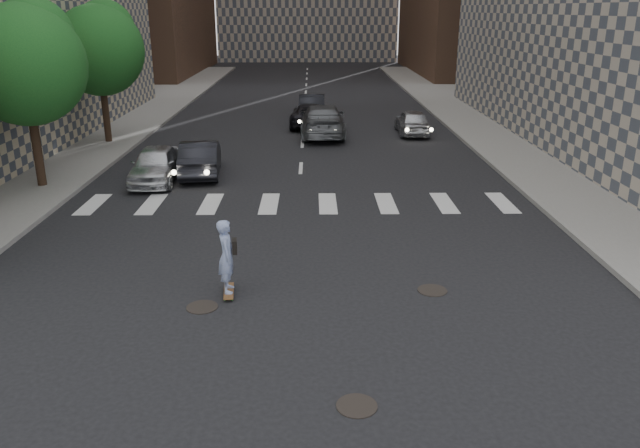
# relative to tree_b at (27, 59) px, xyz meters

# --- Properties ---
(ground) EXTENTS (160.00, 160.00, 0.00)m
(ground) POSITION_rel_tree_b_xyz_m (9.45, -11.14, -4.65)
(ground) COLOR black
(ground) RESTS_ON ground
(sidewalk_left) EXTENTS (13.00, 80.00, 0.15)m
(sidewalk_left) POSITION_rel_tree_b_xyz_m (-5.05, 8.86, -4.57)
(sidewalk_left) COLOR gray
(sidewalk_left) RESTS_ON ground
(sidewalk_right) EXTENTS (13.00, 80.00, 0.15)m
(sidewalk_right) POSITION_rel_tree_b_xyz_m (23.95, 8.86, -4.57)
(sidewalk_right) COLOR gray
(sidewalk_right) RESTS_ON ground
(tree_b) EXTENTS (4.20, 4.20, 6.60)m
(tree_b) POSITION_rel_tree_b_xyz_m (0.00, 0.00, 0.00)
(tree_b) COLOR #382619
(tree_b) RESTS_ON sidewalk_left
(tree_c) EXTENTS (4.20, 4.20, 6.60)m
(tree_c) POSITION_rel_tree_b_xyz_m (0.00, 8.00, 0.00)
(tree_c) COLOR #382619
(tree_c) RESTS_ON sidewalk_left
(manhole_a) EXTENTS (0.70, 0.70, 0.02)m
(manhole_a) POSITION_rel_tree_b_xyz_m (10.65, -13.64, -4.64)
(manhole_a) COLOR black
(manhole_a) RESTS_ON ground
(manhole_b) EXTENTS (0.70, 0.70, 0.02)m
(manhole_b) POSITION_rel_tree_b_xyz_m (7.45, -9.94, -4.64)
(manhole_b) COLOR black
(manhole_b) RESTS_ON ground
(manhole_c) EXTENTS (0.70, 0.70, 0.02)m
(manhole_c) POSITION_rel_tree_b_xyz_m (12.75, -9.14, -4.64)
(manhole_c) COLOR black
(manhole_c) RESTS_ON ground
(skateboarder) EXTENTS (0.48, 0.94, 1.83)m
(skateboarder) POSITION_rel_tree_b_xyz_m (7.97, -9.27, -3.69)
(skateboarder) COLOR brown
(skateboarder) RESTS_ON ground
(silver_sedan) EXTENTS (1.77, 4.06, 1.36)m
(silver_sedan) POSITION_rel_tree_b_xyz_m (3.95, 0.76, -3.96)
(silver_sedan) COLOR silver
(silver_sedan) RESTS_ON ground
(traffic_car_a) EXTENTS (1.91, 4.35, 1.39)m
(traffic_car_a) POSITION_rel_tree_b_xyz_m (5.47, 1.86, -3.95)
(traffic_car_a) COLOR black
(traffic_car_a) RESTS_ON ground
(traffic_car_b) EXTENTS (2.34, 5.64, 1.63)m
(traffic_car_b) POSITION_rel_tree_b_xyz_m (10.47, 9.78, -3.83)
(traffic_car_b) COLOR #53565B
(traffic_car_b) RESTS_ON ground
(traffic_car_c) EXTENTS (2.35, 4.70, 1.28)m
(traffic_car_c) POSITION_rel_tree_b_xyz_m (9.87, 12.64, -4.01)
(traffic_car_c) COLOR black
(traffic_car_c) RESTS_ON ground
(traffic_car_d) EXTENTS (1.62, 3.92, 1.33)m
(traffic_car_d) POSITION_rel_tree_b_xyz_m (15.23, 10.20, -3.98)
(traffic_car_d) COLOR #B1B3B8
(traffic_car_d) RESTS_ON ground
(traffic_car_e) EXTENTS (1.60, 4.36, 1.43)m
(traffic_car_e) POSITION_rel_tree_b_xyz_m (9.95, 15.89, -3.93)
(traffic_car_e) COLOR black
(traffic_car_e) RESTS_ON ground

